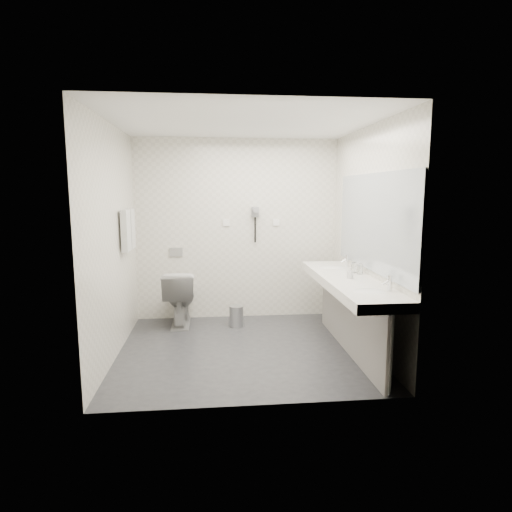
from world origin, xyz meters
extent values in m
plane|color=#2C2C31|center=(0.00, 0.00, 0.00)|extent=(2.80, 2.80, 0.00)
plane|color=white|center=(0.00, 0.00, 2.50)|extent=(2.80, 2.80, 0.00)
plane|color=silver|center=(0.00, 1.30, 1.25)|extent=(2.80, 0.00, 2.80)
plane|color=silver|center=(0.00, -1.30, 1.25)|extent=(2.80, 0.00, 2.80)
plane|color=silver|center=(-1.40, 0.00, 1.25)|extent=(0.00, 2.60, 2.60)
plane|color=silver|center=(1.40, 0.00, 1.25)|extent=(0.00, 2.60, 2.60)
cube|color=white|center=(1.12, -0.20, 0.80)|extent=(0.55, 2.20, 0.10)
cube|color=gray|center=(1.15, -0.20, 0.38)|extent=(0.03, 2.15, 0.75)
cylinder|color=silver|center=(1.18, -1.24, 0.38)|extent=(0.06, 0.06, 0.75)
cylinder|color=silver|center=(1.18, 0.84, 0.38)|extent=(0.06, 0.06, 0.75)
cube|color=#B2BCC6|center=(1.39, -0.20, 1.45)|extent=(0.02, 2.20, 1.05)
ellipsoid|color=white|center=(1.12, -0.85, 0.83)|extent=(0.40, 0.31, 0.05)
ellipsoid|color=white|center=(1.12, 0.45, 0.83)|extent=(0.40, 0.31, 0.05)
cylinder|color=silver|center=(1.32, -0.85, 0.92)|extent=(0.04, 0.04, 0.15)
cylinder|color=silver|center=(1.32, 0.45, 0.92)|extent=(0.04, 0.04, 0.15)
imported|color=beige|center=(1.13, -0.25, 0.91)|extent=(0.08, 0.08, 0.12)
cylinder|color=silver|center=(1.32, -0.03, 0.91)|extent=(0.07, 0.07, 0.12)
cylinder|color=silver|center=(1.28, 0.07, 0.91)|extent=(0.07, 0.07, 0.12)
imported|color=white|center=(-0.79, 1.00, 0.37)|extent=(0.42, 0.74, 0.75)
cube|color=#B2B5BA|center=(-0.85, 1.29, 0.95)|extent=(0.18, 0.02, 0.12)
cylinder|color=#B2B5BA|center=(-0.04, 0.84, 0.13)|extent=(0.21, 0.21, 0.26)
cylinder|color=#B2B5BA|center=(-0.04, 0.84, 0.27)|extent=(0.19, 0.19, 0.02)
cylinder|color=silver|center=(-1.35, 0.55, 1.55)|extent=(0.02, 0.62, 0.02)
cube|color=silver|center=(-1.34, 0.41, 1.33)|extent=(0.07, 0.24, 0.48)
cube|color=silver|center=(-1.34, 0.69, 1.33)|extent=(0.07, 0.24, 0.48)
cube|color=gray|center=(0.25, 1.27, 1.50)|extent=(0.10, 0.04, 0.14)
cylinder|color=gray|center=(0.25, 1.20, 1.53)|extent=(0.08, 0.14, 0.08)
cylinder|color=black|center=(0.25, 1.26, 1.25)|extent=(0.02, 0.02, 0.35)
cube|color=white|center=(-0.15, 1.29, 1.35)|extent=(0.09, 0.02, 0.09)
cube|color=white|center=(0.55, 1.29, 1.35)|extent=(0.09, 0.02, 0.09)
camera|label=1|loc=(-0.33, -4.63, 1.78)|focal=29.88mm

